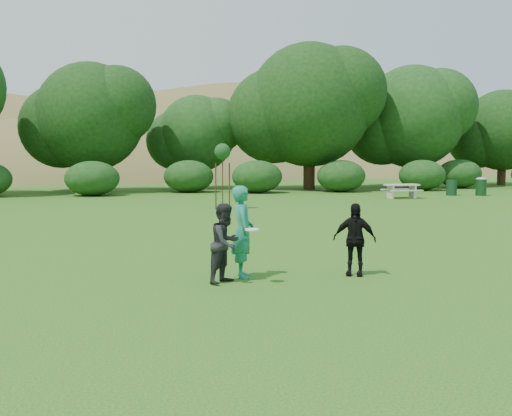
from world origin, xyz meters
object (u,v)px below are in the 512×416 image
(sapling, at_px, (222,153))
(trash_can_near, at_px, (452,188))
(player_black, at_px, (354,239))
(player_teal, at_px, (243,232))
(player_grey, at_px, (226,243))
(trash_can_lidded, at_px, (481,186))
(picnic_table, at_px, (402,189))

(sapling, bearing_deg, trash_can_near, 20.83)
(player_black, distance_m, trash_can_near, 25.58)
(player_teal, height_order, player_grey, player_teal)
(player_grey, distance_m, player_black, 2.65)
(trash_can_near, bearing_deg, player_teal, -129.78)
(trash_can_lidded, bearing_deg, trash_can_near, 161.06)
(sapling, distance_m, picnic_table, 11.59)
(player_grey, relative_size, trash_can_lidded, 1.44)
(player_black, height_order, sapling, sapling)
(player_teal, xyz_separation_m, trash_can_near, (17.04, 20.47, -0.46))
(sapling, bearing_deg, player_teal, -99.84)
(player_teal, distance_m, sapling, 15.27)
(picnic_table, height_order, trash_can_lidded, trash_can_lidded)
(player_teal, bearing_deg, picnic_table, -28.02)
(trash_can_near, relative_size, picnic_table, 0.50)
(player_grey, bearing_deg, player_teal, 2.88)
(trash_can_near, bearing_deg, sapling, -159.17)
(player_teal, xyz_separation_m, sapling, (2.60, 14.97, 1.51))
(player_grey, xyz_separation_m, sapling, (3.03, 15.42, 1.66))
(player_grey, xyz_separation_m, trash_can_near, (17.48, 20.91, -0.31))
(sapling, relative_size, picnic_table, 1.58)
(picnic_table, relative_size, trash_can_lidded, 1.71)
(player_black, bearing_deg, player_teal, -159.42)
(trash_can_near, distance_m, trash_can_lidded, 1.65)
(trash_can_near, bearing_deg, player_grey, -129.88)
(trash_can_lidded, bearing_deg, sapling, -162.78)
(player_teal, height_order, picnic_table, player_teal)
(trash_can_lidded, bearing_deg, player_teal, -133.02)
(sapling, relative_size, trash_can_lidded, 2.71)
(player_grey, distance_m, picnic_table, 23.90)
(sapling, xyz_separation_m, picnic_table, (10.65, 4.18, -1.90))
(player_teal, distance_m, player_black, 2.26)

